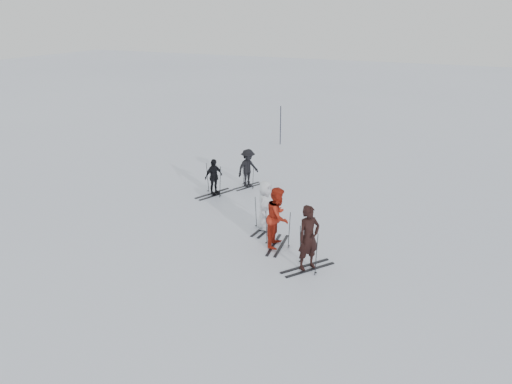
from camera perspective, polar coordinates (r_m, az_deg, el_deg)
ground at (r=17.87m, az=-1.36°, el=-4.02°), size 120.00×120.00×0.00m
skier_near_dark at (r=14.80m, az=6.04°, el=-5.30°), size 0.81×0.87×1.99m
skier_red at (r=16.12m, az=2.52°, el=-2.96°), size 0.88×1.06×2.00m
skier_grey at (r=17.37m, az=1.07°, el=-1.61°), size 0.60×0.89×1.76m
skier_uphill_left at (r=20.75m, az=-4.86°, el=1.68°), size 0.67×0.96×1.51m
skier_uphill_far at (r=21.58m, az=-0.93°, el=2.71°), size 1.00×1.23×1.66m
skis_near_dark at (r=14.95m, az=5.99°, el=-6.46°), size 2.03×1.82×1.32m
skis_red at (r=16.27m, az=2.50°, el=-4.16°), size 1.83×1.13×1.26m
skis_grey at (r=17.47m, az=1.06°, el=-2.44°), size 1.71×0.96×1.21m
skis_uphill_left at (r=20.77m, az=-4.85°, el=1.46°), size 2.08×1.58×1.35m
skis_uphill_far at (r=21.67m, az=-0.92°, el=2.02°), size 1.73×1.36×1.12m
piste_marker at (r=28.48m, az=2.81°, el=7.61°), size 0.05×0.05×2.21m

